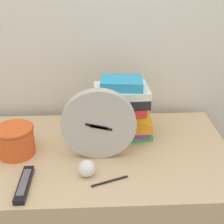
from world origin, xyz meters
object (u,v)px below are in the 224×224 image
at_px(book_stack, 123,108).
at_px(basket, 15,140).
at_px(desk_clock, 99,125).
at_px(pen, 110,181).
at_px(crumpled_paper_ball, 87,168).
at_px(tv_remote, 24,184).

xyz_separation_m(book_stack, basket, (-0.46, -0.13, -0.07)).
xyz_separation_m(desk_clock, book_stack, (0.11, 0.16, -0.01)).
bearing_deg(pen, crumpled_paper_ball, 153.06).
height_order(tv_remote, pen, tv_remote).
xyz_separation_m(tv_remote, crumpled_paper_ball, (0.22, 0.05, 0.02)).
distance_m(basket, tv_remote, 0.23).
relative_size(desk_clock, tv_remote, 1.54).
height_order(book_stack, tv_remote, book_stack).
bearing_deg(desk_clock, tv_remote, -146.83).
bearing_deg(book_stack, tv_remote, -138.36).
bearing_deg(desk_clock, book_stack, 55.76).
bearing_deg(pen, desk_clock, 102.13).
relative_size(basket, crumpled_paper_ball, 2.51).
bearing_deg(pen, tv_remote, -177.94).
height_order(crumpled_paper_ball, pen, crumpled_paper_ball).
xyz_separation_m(book_stack, crumpled_paper_ball, (-0.16, -0.29, -0.11)).
relative_size(basket, pen, 1.18).
bearing_deg(basket, crumpled_paper_ball, -28.46).
height_order(desk_clock, pen, desk_clock).
bearing_deg(crumpled_paper_ball, desk_clock, 68.82).
xyz_separation_m(basket, tv_remote, (0.07, -0.21, -0.06)).
bearing_deg(basket, tv_remote, -71.12).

